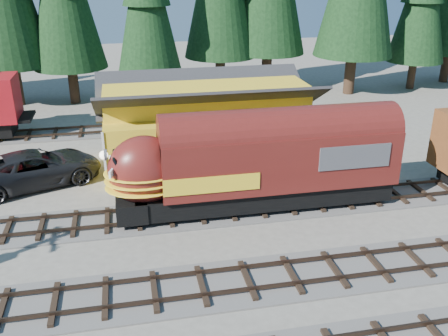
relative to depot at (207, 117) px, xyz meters
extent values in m
plane|color=#6B665B|center=(0.00, -10.50, -2.96)|extent=(120.00, 120.00, 0.00)
cube|color=#4C4947|center=(10.00, -6.50, -2.92)|extent=(68.00, 3.20, 0.08)
cube|color=#38281E|center=(10.00, -7.22, -2.71)|extent=(68.00, 0.08, 0.16)
cube|color=#38281E|center=(10.00, -5.78, -2.71)|extent=(68.00, 0.08, 0.16)
cube|color=#4C4947|center=(-10.00, 7.50, -2.92)|extent=(32.00, 3.20, 0.08)
cube|color=#38281E|center=(-10.00, 6.78, -2.71)|extent=(32.00, 0.08, 0.16)
cube|color=#38281E|center=(-10.00, 8.22, -2.71)|extent=(32.00, 0.08, 0.16)
cube|color=gold|center=(0.00, 0.00, -1.26)|extent=(12.00, 6.00, 3.40)
cube|color=yellow|center=(0.00, 0.00, 1.16)|extent=(11.88, 3.30, 1.44)
cube|color=white|center=(-6.04, -1.00, -0.76)|extent=(0.06, 2.40, 0.60)
cube|color=black|center=(1.73, -6.50, -2.14)|extent=(12.75, 2.28, 0.98)
cube|color=#5A1814|center=(2.45, -6.50, -0.31)|extent=(11.64, 2.69, 2.69)
ellipsoid|color=#5A1814|center=(-4.08, -6.50, -0.40)|extent=(3.40, 2.63, 3.31)
cube|color=#38383A|center=(5.76, -6.50, 0.01)|extent=(3.58, 2.75, 1.16)
sphere|color=white|center=(-5.86, -6.50, 0.50)|extent=(0.39, 0.39, 0.39)
imported|color=black|center=(-9.81, -1.18, -1.99)|extent=(7.68, 5.46, 1.94)
camera|label=1|loc=(-4.75, -28.13, 8.65)|focal=40.00mm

